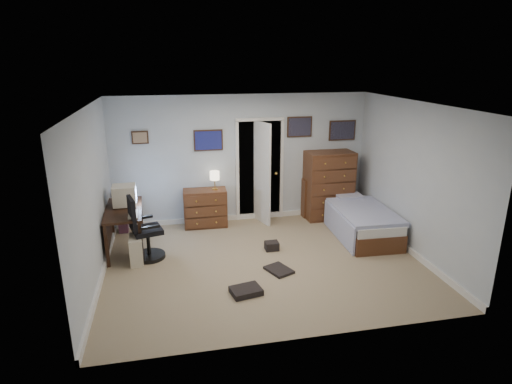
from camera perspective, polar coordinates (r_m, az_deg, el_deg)
floor at (r=6.98m, az=1.09°, el=-9.42°), size 5.00×4.00×0.02m
computer_desk at (r=7.53m, az=-17.83°, el=-3.41°), size 0.65×1.31×0.74m
crt_monitor at (r=7.55m, az=-17.14°, el=-0.44°), size 0.40×0.37×0.36m
keyboard at (r=7.12m, az=-16.08°, el=-2.89°), size 0.17×0.40×0.02m
pc_tower at (r=7.13m, az=-15.66°, el=-7.43°), size 0.22×0.42×0.44m
office_chair at (r=7.16m, az=-14.71°, el=-5.58°), size 0.63×0.63×1.07m
media_stack at (r=8.35m, az=-17.43°, el=-2.45°), size 0.17×0.17×0.84m
low_dresser at (r=8.34m, az=-6.78°, el=-2.13°), size 0.84×0.44×0.73m
table_lamp at (r=8.17m, az=-5.54°, el=2.11°), size 0.19×0.19×0.36m
doorway at (r=8.78m, az=0.08°, el=3.34°), size 0.96×1.12×2.05m
tall_dresser at (r=8.77m, az=9.63°, el=0.92°), size 0.95×0.58×1.37m
headboard_bookcase at (r=8.93m, az=8.95°, el=-0.53°), size 0.89×0.26×0.79m
bed at (r=8.11m, az=13.78°, el=-3.79°), size 1.01×1.81×0.58m
wall_posters at (r=8.40m, az=1.98°, el=7.86°), size 4.38×0.04×0.60m
floor_clutter at (r=6.60m, az=0.82°, el=-10.57°), size 1.07×1.60×0.14m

